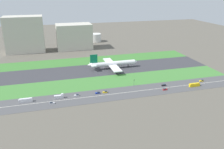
# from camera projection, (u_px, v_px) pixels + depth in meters

# --- Properties ---
(ground_plane) EXTENTS (800.00, 800.00, 0.00)m
(ground_plane) POSITION_uv_depth(u_px,v_px,m) (98.00, 70.00, 290.01)
(ground_plane) COLOR #5B564C
(runway) EXTENTS (280.00, 46.00, 0.10)m
(runway) POSITION_uv_depth(u_px,v_px,m) (98.00, 70.00, 289.99)
(runway) COLOR #38383D
(runway) RESTS_ON ground_plane
(grass_median_north) EXTENTS (280.00, 36.00, 0.10)m
(grass_median_north) POSITION_uv_depth(u_px,v_px,m) (92.00, 60.00, 326.97)
(grass_median_north) COLOR #3D7A33
(grass_median_north) RESTS_ON ground_plane
(grass_median_south) EXTENTS (280.00, 36.00, 0.10)m
(grass_median_south) POSITION_uv_depth(u_px,v_px,m) (106.00, 82.00, 253.02)
(grass_median_south) COLOR #427F38
(grass_median_south) RESTS_ON ground_plane
(highway) EXTENTS (280.00, 28.00, 0.10)m
(highway) POSITION_uv_depth(u_px,v_px,m) (114.00, 94.00, 224.16)
(highway) COLOR #4C4C4F
(highway) RESTS_ON ground_plane
(highway_centerline) EXTENTS (266.00, 0.50, 0.01)m
(highway_centerline) POSITION_uv_depth(u_px,v_px,m) (114.00, 94.00, 224.14)
(highway_centerline) COLOR silver
(highway_centerline) RESTS_ON highway
(airliner) EXTENTS (65.00, 56.00, 19.70)m
(airliner) POSITION_uv_depth(u_px,v_px,m) (112.00, 64.00, 292.53)
(airliner) COLOR white
(airliner) RESTS_ON runway
(car_3) EXTENTS (4.40, 1.80, 2.00)m
(car_3) POSITION_uv_depth(u_px,v_px,m) (165.00, 89.00, 232.27)
(car_3) COLOR #B2191E
(car_3) RESTS_ON highway
(truck_0) EXTENTS (8.40, 2.50, 4.00)m
(truck_0) POSITION_uv_depth(u_px,v_px,m) (59.00, 97.00, 215.10)
(truck_0) COLOR silver
(truck_0) RESTS_ON highway
(car_4) EXTENTS (4.40, 1.80, 2.00)m
(car_4) POSITION_uv_depth(u_px,v_px,m) (105.00, 92.00, 226.43)
(car_4) COLOR yellow
(car_4) RESTS_ON highway
(bus_1) EXTENTS (11.60, 2.50, 3.50)m
(bus_1) POSITION_uv_depth(u_px,v_px,m) (26.00, 100.00, 207.65)
(bus_1) COLOR silver
(bus_1) RESTS_ON highway
(car_6) EXTENTS (4.40, 1.80, 2.00)m
(car_6) POSITION_uv_depth(u_px,v_px,m) (77.00, 95.00, 219.46)
(car_6) COLOR silver
(car_6) RESTS_ON highway
(bus_0) EXTENTS (11.60, 2.50, 3.50)m
(bus_0) POSITION_uv_depth(u_px,v_px,m) (194.00, 85.00, 240.46)
(bus_0) COLOR yellow
(bus_0) RESTS_ON highway
(car_5) EXTENTS (4.40, 1.80, 2.00)m
(car_5) POSITION_uv_depth(u_px,v_px,m) (98.00, 93.00, 224.59)
(car_5) COLOR navy
(car_5) RESTS_ON highway
(car_2) EXTENTS (4.40, 1.80, 2.00)m
(car_2) POSITION_uv_depth(u_px,v_px,m) (202.00, 81.00, 253.79)
(car_2) COLOR yellow
(car_2) RESTS_ON highway
(car_0) EXTENTS (4.40, 1.80, 2.00)m
(car_0) POSITION_uv_depth(u_px,v_px,m) (52.00, 103.00, 204.57)
(car_0) COLOR silver
(car_0) RESTS_ON highway
(car_1) EXTENTS (4.40, 1.80, 2.00)m
(car_1) POSITION_uv_depth(u_px,v_px,m) (164.00, 85.00, 242.33)
(car_1) COLOR black
(car_1) RESTS_ON highway
(traffic_light) EXTENTS (0.36, 0.50, 7.20)m
(traffic_light) POSITION_uv_depth(u_px,v_px,m) (134.00, 82.00, 240.75)
(traffic_light) COLOR #4C4C51
(traffic_light) RESTS_ON highway
(terminal_building) EXTENTS (57.42, 30.24, 55.48)m
(terminal_building) POSITION_uv_depth(u_px,v_px,m) (25.00, 34.00, 360.35)
(terminal_building) COLOR beige
(terminal_building) RESTS_ON ground_plane
(hangar_building) EXTENTS (56.33, 33.12, 40.75)m
(hangar_building) POSITION_uv_depth(u_px,v_px,m) (74.00, 37.00, 382.16)
(hangar_building) COLOR beige
(hangar_building) RESTS_ON ground_plane
(fuel_tank_west) EXTENTS (25.33, 25.33, 13.46)m
(fuel_tank_west) POSITION_uv_depth(u_px,v_px,m) (79.00, 39.00, 430.76)
(fuel_tank_west) COLOR silver
(fuel_tank_west) RESTS_ON ground_plane
(fuel_tank_centre) EXTENTS (20.38, 20.38, 14.74)m
(fuel_tank_centre) POSITION_uv_depth(u_px,v_px,m) (96.00, 38.00, 438.67)
(fuel_tank_centre) COLOR silver
(fuel_tank_centre) RESTS_ON ground_plane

